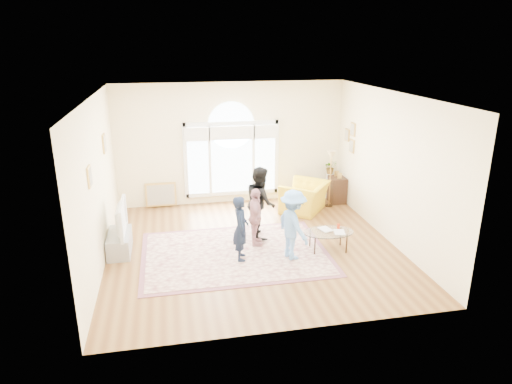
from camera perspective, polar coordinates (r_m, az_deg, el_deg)
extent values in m
plane|color=brown|center=(9.79, -0.41, -6.90)|extent=(6.00, 6.00, 0.00)
plane|color=#FBECC0|center=(12.09, -3.10, 6.03)|extent=(6.00, 0.00, 6.00)
plane|color=#FBECC0|center=(6.47, 4.56, -5.22)|extent=(6.00, 0.00, 6.00)
plane|color=#FBECC0|center=(9.17, -19.17, 0.98)|extent=(0.00, 6.00, 6.00)
plane|color=#FBECC0|center=(10.19, 16.40, 2.95)|extent=(0.00, 6.00, 6.00)
plane|color=white|center=(8.91, -0.46, 12.05)|extent=(6.00, 6.00, 0.00)
cube|color=white|center=(12.41, -2.97, -0.10)|extent=(2.50, 0.08, 0.10)
cube|color=white|center=(11.95, -3.12, 8.57)|extent=(2.50, 0.08, 0.10)
cube|color=white|center=(12.04, -8.81, 3.83)|extent=(0.10, 0.08, 2.00)
cube|color=white|center=(12.37, 2.57, 4.42)|extent=(0.10, 0.08, 2.00)
cube|color=#C6E2FF|center=(12.06, -7.27, 3.92)|extent=(0.55, 0.02, 1.80)
cube|color=#C6E2FF|center=(12.30, 1.10, 4.35)|extent=(0.55, 0.02, 1.80)
cube|color=#C6E2FF|center=(12.15, -3.05, 4.15)|extent=(1.10, 0.02, 1.80)
cylinder|color=#C6E2FF|center=(11.96, -3.12, 8.33)|extent=(1.20, 0.02, 1.20)
cube|color=white|center=(12.07, -5.79, 3.99)|extent=(0.07, 0.04, 1.80)
cube|color=white|center=(12.23, -0.32, 4.28)|extent=(0.07, 0.04, 1.80)
cube|color=white|center=(11.82, -7.38, 7.20)|extent=(0.65, 0.12, 0.35)
cube|color=white|center=(11.91, -3.05, 7.42)|extent=(1.20, 0.12, 0.35)
cube|color=white|center=(12.07, 1.20, 7.58)|extent=(0.65, 0.12, 0.35)
cube|color=tan|center=(10.30, -18.46, 5.77)|extent=(0.03, 0.34, 0.40)
cube|color=#ADA38E|center=(10.30, -18.36, 5.78)|extent=(0.01, 0.28, 0.34)
cube|color=tan|center=(8.21, -20.10, 1.81)|extent=(0.03, 0.30, 0.36)
cube|color=#ADA38E|center=(8.20, -19.97, 1.82)|extent=(0.01, 0.24, 0.30)
cube|color=tan|center=(11.89, 12.03, 7.66)|extent=(0.03, 0.28, 0.34)
cube|color=#ADA38E|center=(11.89, 11.95, 7.66)|extent=(0.01, 0.22, 0.28)
cube|color=tan|center=(11.98, 11.89, 5.64)|extent=(0.03, 0.28, 0.34)
cube|color=#ADA38E|center=(11.97, 11.81, 5.64)|extent=(0.01, 0.22, 0.28)
cube|color=tan|center=(12.25, 11.33, 7.01)|extent=(0.03, 0.26, 0.32)
cube|color=#ADA38E|center=(12.24, 11.25, 7.01)|extent=(0.01, 0.20, 0.26)
cube|color=beige|center=(9.52, -2.63, -7.64)|extent=(3.60, 2.60, 0.02)
cube|color=#804B59|center=(9.52, -2.62, -7.66)|extent=(3.80, 2.80, 0.01)
cube|color=gray|center=(9.90, -16.68, -6.11)|extent=(0.45, 1.00, 0.42)
imported|color=black|center=(9.69, -16.97, -3.19)|extent=(0.15, 1.15, 0.66)
cube|color=#62D7C8|center=(9.68, -16.45, -3.16)|extent=(0.02, 0.94, 0.53)
ellipsoid|color=silver|center=(9.62, 9.05, -4.96)|extent=(1.09, 0.73, 0.02)
cylinder|color=black|center=(9.97, 10.53, -5.50)|extent=(0.03, 0.03, 0.40)
cylinder|color=black|center=(9.78, 6.77, -5.79)|extent=(0.03, 0.03, 0.40)
cylinder|color=black|center=(9.64, 11.25, -6.41)|extent=(0.03, 0.03, 0.40)
cylinder|color=black|center=(9.44, 7.37, -6.73)|extent=(0.03, 0.03, 0.40)
imported|color=#B2A58C|center=(9.61, 8.15, -4.78)|extent=(0.29, 0.34, 0.03)
imported|color=#B2A58C|center=(9.57, 9.75, -4.98)|extent=(0.27, 0.33, 0.02)
cylinder|color=red|center=(9.74, 10.27, -4.26)|extent=(0.07, 0.07, 0.12)
imported|color=gold|center=(11.74, 6.11, -0.63)|extent=(1.51, 1.54, 0.76)
cube|color=black|center=(12.53, 10.09, 0.29)|extent=(0.40, 0.50, 0.70)
cylinder|color=black|center=(12.29, 9.07, -1.69)|extent=(0.20, 0.20, 0.02)
cylinder|color=#AF8239|center=(12.08, 9.23, 1.27)|extent=(0.02, 0.02, 1.35)
cone|color=#CCB284|center=(11.89, 9.41, 4.61)|extent=(0.30, 0.30, 0.22)
cylinder|color=white|center=(12.84, 9.16, 0.78)|extent=(0.20, 0.20, 0.70)
imported|color=#33722D|center=(12.69, 9.28, 3.09)|extent=(0.37, 0.33, 0.37)
cube|color=tan|center=(12.33, -11.70, -1.83)|extent=(0.80, 0.14, 0.62)
imported|color=#141E35|center=(9.00, -1.91, -4.53)|extent=(0.37, 0.51, 1.32)
imported|color=black|center=(10.00, 0.56, -1.27)|extent=(0.61, 0.78, 1.59)
imported|color=#C7878F|center=(9.62, -0.08, -3.18)|extent=(0.41, 0.77, 1.26)
imported|color=#659CE6|center=(9.05, 4.65, -4.09)|extent=(0.77, 1.03, 1.42)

